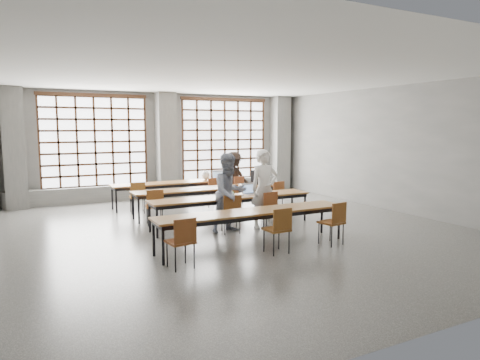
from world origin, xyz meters
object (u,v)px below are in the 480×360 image
at_px(desk_row_b, 207,190).
at_px(plastic_bag, 206,175).
at_px(green_box, 229,194).
at_px(chair_front_left, 231,210).
at_px(chair_mid_centre, 230,197).
at_px(chair_front_right, 267,206).
at_px(backpack, 257,177).
at_px(chair_near_mid, 279,226).
at_px(chair_near_right, 334,219).
at_px(mouse, 267,193).
at_px(desk_row_d, 253,214).
at_px(chair_back_mid, 212,189).
at_px(desk_row_a, 179,184).
at_px(student_female, 230,193).
at_px(chair_back_right, 236,187).
at_px(phone, 241,196).
at_px(chair_mid_left, 155,203).
at_px(desk_row_c, 232,199).
at_px(student_male, 264,189).
at_px(laptop_front, 250,191).
at_px(red_pouch, 180,239).
at_px(chair_back_left, 138,194).
at_px(student_back, 234,178).
at_px(laptop_back, 219,177).
at_px(chair_near_left, 182,238).
at_px(chair_mid_right, 276,193).

height_order(desk_row_b, plastic_bag, plastic_bag).
bearing_deg(green_box, chair_front_left, -110.84).
height_order(chair_mid_centre, chair_front_right, same).
xyz_separation_m(desk_row_b, backpack, (1.60, 0.05, 0.27)).
relative_size(chair_near_mid, backpack, 2.20).
height_order(chair_near_right, plastic_bag, plastic_bag).
xyz_separation_m(mouse, backpack, (0.64, 1.62, 0.18)).
bearing_deg(mouse, desk_row_b, 121.32).
height_order(desk_row_d, chair_back_mid, chair_back_mid).
distance_m(desk_row_a, green_box, 3.08).
bearing_deg(chair_front_left, student_female, 81.47).
height_order(chair_back_right, mouse, chair_back_right).
bearing_deg(phone, desk_row_d, -109.38).
height_order(chair_mid_left, student_female, student_female).
xyz_separation_m(desk_row_c, mouse, (0.95, -0.02, 0.08)).
distance_m(chair_near_right, mouse, 2.43).
xyz_separation_m(chair_back_right, chair_near_right, (-0.29, -4.96, 0.00)).
height_order(chair_mid_centre, student_male, student_male).
relative_size(laptop_front, red_pouch, 1.97).
xyz_separation_m(mouse, green_box, (-1.00, 0.10, 0.03)).
height_order(chair_mid_left, chair_front_right, same).
bearing_deg(backpack, desk_row_c, -147.73).
bearing_deg(desk_row_a, plastic_bag, 3.18).
height_order(green_box, backpack, backpack).
xyz_separation_m(student_female, backpack, (1.89, 2.10, 0.04)).
distance_m(desk_row_b, backpack, 1.62).
xyz_separation_m(chair_back_left, backpack, (3.24, -0.92, 0.39)).
distance_m(student_back, backpack, 1.08).
bearing_deg(chair_back_right, plastic_bag, 136.85).
xyz_separation_m(desk_row_d, chair_mid_centre, (0.80, 2.73, -0.13)).
bearing_deg(student_female, red_pouch, -143.19).
xyz_separation_m(chair_back_left, laptop_back, (2.77, 0.74, 0.25)).
relative_size(student_back, red_pouch, 8.06).
height_order(chair_back_left, student_back, student_back).
distance_m(chair_back_right, backpack, 1.02).
relative_size(chair_mid_left, red_pouch, 4.40).
relative_size(mouse, red_pouch, 0.49).
distance_m(laptop_back, mouse, 3.28).
bearing_deg(chair_back_mid, chair_back_right, 0.16).
relative_size(desk_row_b, backpack, 10.00).
height_order(chair_back_right, chair_near_right, same).
height_order(desk_row_a, phone, phone).
bearing_deg(chair_front_left, chair_near_right, -52.02).
distance_m(desk_row_d, chair_mid_centre, 2.85).
xyz_separation_m(student_female, student_back, (1.66, 3.15, -0.09)).
height_order(chair_mid_left, laptop_back, laptop_back).
height_order(chair_near_left, green_box, chair_near_left).
height_order(student_back, plastic_bag, student_back).
bearing_deg(chair_back_left, chair_near_mid, -73.94).
height_order(desk_row_d, chair_mid_right, chair_mid_right).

